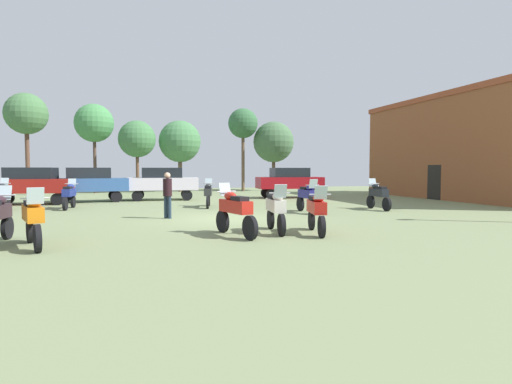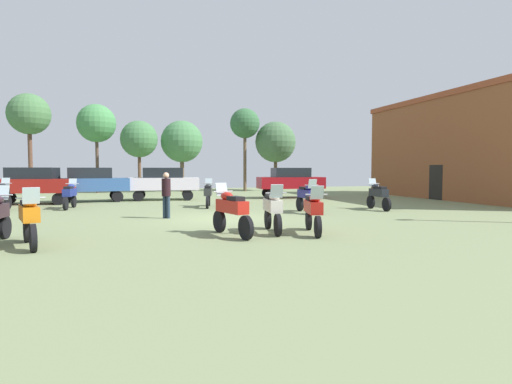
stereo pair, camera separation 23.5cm
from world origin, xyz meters
name	(u,v)px [view 1 (the left image)]	position (x,y,z in m)	size (l,w,h in m)	color
ground_plane	(219,219)	(0.00, 0.00, 0.01)	(44.00, 52.00, 0.02)	#758358
brick_building	(477,147)	(18.00, 5.90, 3.34)	(6.12, 15.78, 6.67)	brown
motorcycle_1	(378,194)	(7.93, 1.42, 0.74)	(0.62, 2.09, 1.46)	black
motorcycle_2	(208,193)	(0.45, 4.94, 0.73)	(0.74, 2.14, 1.44)	black
motorcycle_3	(69,194)	(-6.11, 5.91, 0.73)	(0.62, 2.09, 1.45)	black
motorcycle_4	(308,196)	(4.18, 1.10, 0.75)	(0.62, 2.16, 1.49)	black
motorcycle_5	(276,209)	(0.96, -3.91, 0.74)	(0.62, 2.13, 1.47)	black
motorcycle_9	(33,218)	(-5.50, -4.51, 0.75)	(0.86, 2.15, 1.49)	black
motorcycle_10	(317,210)	(2.04, -4.47, 0.73)	(0.76, 2.13, 1.45)	black
motorcycle_11	(235,210)	(-0.37, -4.19, 0.76)	(0.80, 2.25, 1.50)	black
car_2	(162,181)	(-1.42, 10.52, 1.19)	(4.43, 2.12, 2.00)	black
car_3	(32,183)	(-8.42, 9.25, 1.19)	(4.45, 2.20, 2.00)	black
car_4	(88,182)	(-5.65, 10.17, 1.19)	(4.51, 2.40, 2.00)	black
car_5	(290,180)	(6.82, 10.14, 1.19)	(4.43, 2.13, 2.00)	black
person_1	(168,192)	(-1.88, 0.66, 1.07)	(0.48, 0.48, 1.78)	#202F40
tree_1	(26,114)	(-10.69, 18.87, 5.98)	(3.04, 3.04, 7.54)	brown
tree_2	(137,139)	(-2.82, 19.23, 4.34)	(2.96, 2.96, 5.82)	brown
tree_3	(243,124)	(6.01, 19.25, 5.82)	(2.56, 2.56, 7.15)	brown
tree_4	(274,142)	(8.82, 19.27, 4.32)	(3.59, 3.59, 6.12)	brown
tree_6	(94,123)	(-6.08, 19.89, 5.57)	(3.04, 3.04, 7.10)	#4C382F
tree_8	(180,142)	(0.69, 20.07, 4.26)	(3.53, 3.53, 6.03)	brown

